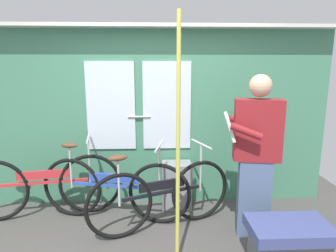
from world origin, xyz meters
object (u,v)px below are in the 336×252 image
object	(u,v)px
bicycle_near_door	(114,189)
bicycle_by_pole	(161,196)
trash_bin_by_wall	(176,185)
handrail_pole	(178,147)
bicycle_leaning_behind	(43,186)
passenger_reading_newspaper	(255,153)
bench_seat_corner	(288,245)

from	to	relation	value
bicycle_near_door	bicycle_by_pole	size ratio (longest dim) A/B	1.11
trash_bin_by_wall	handrail_pole	bearing A→B (deg)	-93.76
bicycle_leaning_behind	handrail_pole	size ratio (longest dim) A/B	0.81
passenger_reading_newspaper	handrail_pole	size ratio (longest dim) A/B	0.77
bicycle_by_pole	trash_bin_by_wall	size ratio (longest dim) A/B	2.69
bicycle_by_pole	passenger_reading_newspaper	distance (m)	1.10
handrail_pole	bicycle_near_door	bearing A→B (deg)	130.10
bicycle_near_door	trash_bin_by_wall	world-z (taller)	bicycle_near_door
trash_bin_by_wall	handrail_pole	xyz separation A→B (m)	(-0.07, -1.09, 0.82)
handrail_pole	bench_seat_corner	distance (m)	1.31
bicycle_leaning_behind	passenger_reading_newspaper	world-z (taller)	passenger_reading_newspaper
bicycle_by_pole	passenger_reading_newspaper	xyz separation A→B (m)	(0.96, -0.14, 0.52)
trash_bin_by_wall	bench_seat_corner	size ratio (longest dim) A/B	0.84
bicycle_near_door	trash_bin_by_wall	xyz separation A→B (m)	(0.75, 0.28, -0.09)
bicycle_near_door	passenger_reading_newspaper	bearing A→B (deg)	-1.70
bicycle_near_door	passenger_reading_newspaper	size ratio (longest dim) A/B	1.03
bicycle_by_pole	bench_seat_corner	distance (m)	1.32
bicycle_near_door	passenger_reading_newspaper	world-z (taller)	passenger_reading_newspaper
bicycle_near_door	bicycle_by_pole	world-z (taller)	same
passenger_reading_newspaper	trash_bin_by_wall	distance (m)	1.17
bicycle_near_door	bicycle_leaning_behind	bearing A→B (deg)	-175.03
trash_bin_by_wall	bicycle_leaning_behind	bearing A→B (deg)	-173.53
trash_bin_by_wall	bench_seat_corner	world-z (taller)	trash_bin_by_wall
trash_bin_by_wall	bench_seat_corner	bearing A→B (deg)	-54.19
passenger_reading_newspaper	trash_bin_by_wall	bearing A→B (deg)	-30.20
bicycle_near_door	handrail_pole	world-z (taller)	handrail_pole
bicycle_near_door	bicycle_leaning_behind	size ratio (longest dim) A/B	0.98
bicycle_leaning_behind	passenger_reading_newspaper	distance (m)	2.45
trash_bin_by_wall	bicycle_near_door	bearing A→B (deg)	-159.41
bicycle_leaning_behind	bench_seat_corner	bearing A→B (deg)	-32.06
handrail_pole	bench_seat_corner	size ratio (longest dim) A/B	3.17
bicycle_near_door	trash_bin_by_wall	size ratio (longest dim) A/B	2.98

